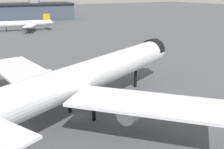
{
  "coord_description": "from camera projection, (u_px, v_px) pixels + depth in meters",
  "views": [
    {
      "loc": [
        -21.58,
        -48.89,
        25.65
      ],
      "look_at": [
        11.08,
        4.39,
        6.42
      ],
      "focal_mm": 43.95,
      "sensor_mm": 36.0,
      "label": 1
    }
  ],
  "objects": [
    {
      "name": "baggage_cart_trailing",
      "position": [
        137.0,
        62.0,
        97.96
      ],
      "size": [
        2.62,
        2.82,
        1.82
      ],
      "rotation": [
        0.0,
        0.0,
        5.16
      ],
      "color": "black",
      "rests_on": "ground"
    },
    {
      "name": "ground",
      "position": [
        78.0,
        117.0,
        58.16
      ],
      "size": [
        900.0,
        900.0,
        0.0
      ],
      "primitive_type": "plane",
      "color": "#4C4F54"
    },
    {
      "name": "airliner_near_gate",
      "position": [
        88.0,
        76.0,
        58.08
      ],
      "size": [
        65.34,
        58.56,
        18.62
      ],
      "rotation": [
        0.0,
        0.0,
        0.41
      ],
      "color": "silver",
      "rests_on": "ground"
    },
    {
      "name": "airliner_far_taxiway",
      "position": [
        24.0,
        24.0,
        180.09
      ],
      "size": [
        39.63,
        35.75,
        10.74
      ],
      "rotation": [
        0.0,
        0.0,
        2.96
      ],
      "color": "white",
      "rests_on": "ground"
    }
  ]
}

